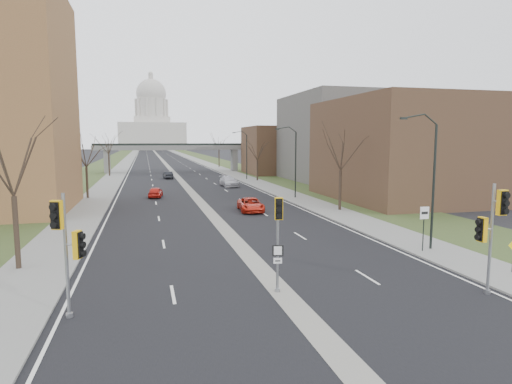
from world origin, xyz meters
name	(u,v)px	position (x,y,z in m)	size (l,w,h in m)	color
ground	(289,300)	(0.00, 0.00, 0.00)	(700.00, 700.00, 0.00)	black
road_surface	(161,159)	(0.00, 150.00, 0.01)	(20.00, 600.00, 0.01)	black
median_strip	(161,159)	(0.00, 150.00, 0.00)	(1.20, 600.00, 0.02)	gray
sidewalk_right	(193,159)	(12.00, 150.00, 0.06)	(4.00, 600.00, 0.12)	gray
sidewalk_left	(129,159)	(-12.00, 150.00, 0.06)	(4.00, 600.00, 0.12)	gray
grass_verge_right	(208,158)	(18.00, 150.00, 0.05)	(8.00, 600.00, 0.10)	#2F411E
grass_verge_left	(112,159)	(-18.00, 150.00, 0.05)	(8.00, 600.00, 0.10)	#2F411E
commercial_block_near	(403,150)	(24.00, 28.00, 6.00)	(16.00, 20.00, 12.00)	#4F3625
commercial_block_mid	(344,138)	(28.00, 52.00, 7.50)	(18.00, 22.00, 15.00)	#5E5B56
commercial_block_far	(280,150)	(22.00, 70.00, 5.00)	(14.00, 14.00, 10.00)	#4F3625
pedestrian_bridge	(173,151)	(0.00, 80.00, 4.84)	(34.00, 3.00, 6.45)	slate
capitol	(152,125)	(0.00, 320.00, 18.60)	(48.00, 42.00, 55.75)	#B8B3A9
streetlight_near	(425,143)	(10.99, 6.00, 6.95)	(2.61, 0.20, 8.70)	black
streetlight_mid	(289,142)	(10.99, 32.00, 6.95)	(2.61, 0.20, 8.70)	black
streetlight_far	(242,141)	(10.99, 58.00, 6.95)	(2.61, 0.20, 8.70)	black
tree_left_a	(11,150)	(-13.00, 8.00, 6.64)	(7.20, 7.20, 9.40)	#382B21
tree_left_b	(85,148)	(-13.00, 38.00, 6.23)	(6.75, 6.75, 8.81)	#382B21
tree_left_c	(108,141)	(-13.00, 72.00, 7.04)	(7.65, 7.65, 9.99)	#382B21
tree_right_a	(341,145)	(13.00, 22.00, 6.64)	(7.20, 7.20, 9.40)	#382B21
tree_right_b	(257,148)	(13.00, 55.00, 5.82)	(6.30, 6.30, 8.22)	#382B21
tree_right_c	(219,141)	(13.00, 95.00, 7.04)	(7.65, 7.65, 9.99)	#382B21
signal_pole_left	(67,238)	(-9.11, 0.21, 3.33)	(1.15, 0.85, 5.09)	gray
signal_pole_median	(278,227)	(-0.24, 0.90, 3.20)	(0.57, 0.77, 4.60)	gray
signal_pole_right	(492,223)	(9.07, -1.73, 3.39)	(0.91, 0.92, 5.18)	gray
speed_limit_sign	(424,221)	(10.91, 5.60, 2.08)	(0.62, 0.07, 2.86)	black
car_left_near	(155,192)	(-4.91, 37.29, 0.66)	(1.57, 3.90, 1.33)	red
car_left_far	(168,175)	(-2.00, 63.77, 0.67)	(1.42, 4.08, 1.34)	black
car_right_near	(251,205)	(4.13, 23.89, 0.68)	(2.25, 4.88, 1.36)	red
car_right_mid	(229,181)	(6.43, 47.51, 0.78)	(2.18, 5.37, 1.56)	#B8B7C0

